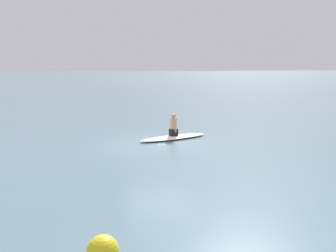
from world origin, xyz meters
The scene contains 4 objects.
ground_plane centered at (0.00, 0.00, 0.00)m, with size 400.00×400.00×0.00m, color slate.
surfboard centered at (-0.94, -0.78, 0.07)m, with size 3.11×0.78×0.14m, color silver.
person_paddler centered at (-0.94, -0.78, 0.55)m, with size 0.35×0.41×0.92m.
buoy_marker centered at (3.47, 7.92, 0.24)m, with size 0.48×0.48×0.48m, color yellow.
Camera 1 is at (4.28, 12.99, 2.96)m, focal length 38.98 mm.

